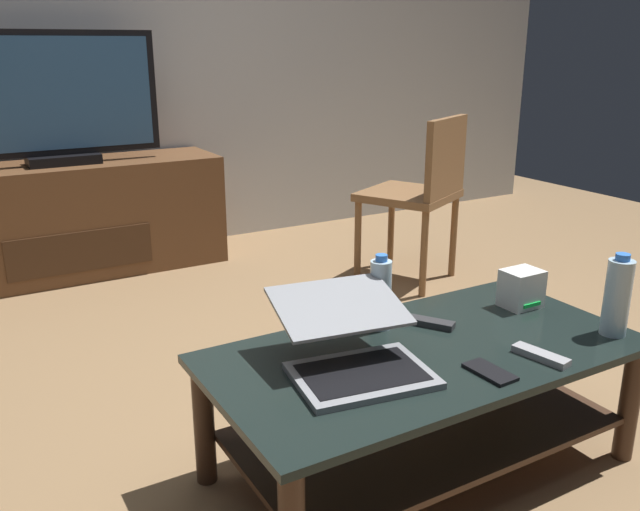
% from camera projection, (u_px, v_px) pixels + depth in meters
% --- Properties ---
extents(ground_plane, '(7.68, 7.68, 0.00)m').
position_uv_depth(ground_plane, '(333.00, 423.00, 2.26)').
color(ground_plane, olive).
extents(back_wall, '(6.40, 0.12, 2.80)m').
position_uv_depth(back_wall, '(117.00, 11.00, 3.80)').
color(back_wall, silver).
rests_on(back_wall, ground).
extents(coffee_table, '(1.25, 0.63, 0.40)m').
position_uv_depth(coffee_table, '(424.00, 387.00, 1.94)').
color(coffee_table, black).
rests_on(coffee_table, ground).
extents(media_cabinet, '(1.64, 0.48, 0.61)m').
position_uv_depth(media_cabinet, '(70.00, 219.00, 3.66)').
color(media_cabinet, brown).
rests_on(media_cabinet, ground).
extents(television, '(1.04, 0.20, 0.68)m').
position_uv_depth(television, '(57.00, 101.00, 3.45)').
color(television, black).
rests_on(television, media_cabinet).
extents(dining_chair, '(0.59, 0.59, 0.88)m').
position_uv_depth(dining_chair, '(422.00, 188.00, 3.46)').
color(dining_chair, brown).
rests_on(dining_chair, ground).
extents(laptop, '(0.41, 0.46, 0.18)m').
position_uv_depth(laptop, '(352.00, 346.00, 1.77)').
color(laptop, gray).
rests_on(laptop, coffee_table).
extents(router_box, '(0.12, 0.10, 0.12)m').
position_uv_depth(router_box, '(521.00, 288.00, 2.19)').
color(router_box, white).
rests_on(router_box, coffee_table).
extents(water_bottle_near, '(0.07, 0.07, 0.23)m').
position_uv_depth(water_bottle_near, '(380.00, 294.00, 2.01)').
color(water_bottle_near, silver).
rests_on(water_bottle_near, coffee_table).
extents(water_bottle_far, '(0.08, 0.08, 0.25)m').
position_uv_depth(water_bottle_far, '(617.00, 297.00, 1.97)').
color(water_bottle_far, silver).
rests_on(water_bottle_far, coffee_table).
extents(cell_phone, '(0.08, 0.14, 0.01)m').
position_uv_depth(cell_phone, '(490.00, 372.00, 1.76)').
color(cell_phone, black).
rests_on(cell_phone, coffee_table).
extents(tv_remote, '(0.12, 0.16, 0.02)m').
position_uv_depth(tv_remote, '(428.00, 322.00, 2.06)').
color(tv_remote, '#2D2D30').
rests_on(tv_remote, coffee_table).
extents(soundbar_remote, '(0.07, 0.17, 0.02)m').
position_uv_depth(soundbar_remote, '(541.00, 355.00, 1.84)').
color(soundbar_remote, '#99999E').
rests_on(soundbar_remote, coffee_table).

